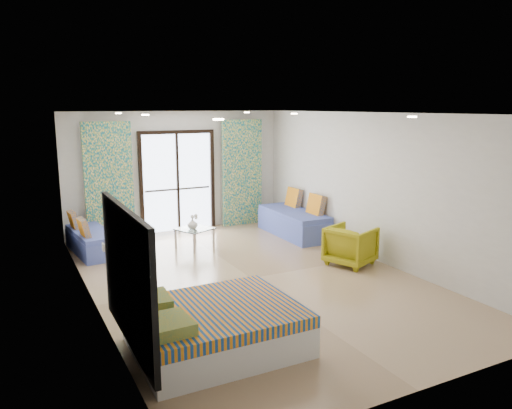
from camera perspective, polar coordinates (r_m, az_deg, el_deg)
name	(u,v)px	position (r m, az deg, el deg)	size (l,w,h in m)	color
floor	(251,278)	(8.37, -0.53, -8.43)	(5.00, 7.50, 0.01)	#917557
ceiling	(251,113)	(7.88, -0.57, 10.39)	(5.00, 7.50, 0.01)	silver
wall_back	(177,172)	(11.45, -9.02, 3.74)	(5.00, 0.01, 2.70)	silver
wall_front	(428,262)	(5.05, 19.05, -6.27)	(5.00, 0.01, 2.70)	silver
wall_left	(90,214)	(7.27, -18.45, -0.98)	(0.01, 7.50, 2.70)	silver
wall_right	(373,187)	(9.39, 13.22, 1.96)	(0.01, 7.50, 2.70)	silver
balcony_door	(178,176)	(11.44, -8.96, 3.27)	(1.76, 0.08, 2.28)	black
balcony_rail	(178,189)	(11.49, -8.93, 1.75)	(1.52, 0.03, 0.04)	#595451
curtain_left	(109,182)	(10.91, -16.46, 2.52)	(1.00, 0.10, 2.50)	silver
curtain_right	(242,173)	(11.87, -1.60, 3.65)	(1.00, 0.10, 2.50)	silver
downlight_a	(218,119)	(5.48, -4.32, 9.68)	(0.12, 0.12, 0.02)	#FFE0B2
downlight_b	(412,117)	(7.06, 17.41, 9.55)	(0.12, 0.12, 0.02)	#FFE0B2
downlight_c	(145,115)	(8.32, -12.53, 9.97)	(0.12, 0.12, 0.02)	#FFE0B2
downlight_d	(294,114)	(9.44, 4.39, 10.32)	(0.12, 0.12, 0.02)	#FFE0B2
downlight_e	(118,113)	(10.27, -15.45, 10.02)	(0.12, 0.12, 0.02)	#FFE0B2
downlight_f	(247,112)	(11.19, -1.06, 10.49)	(0.12, 0.12, 0.02)	#FFE0B2
headboard	(127,277)	(5.46, -14.52, -7.99)	(0.06, 2.10, 1.50)	black
switch_plate	(104,247)	(6.64, -17.03, -4.70)	(0.02, 0.10, 0.10)	silver
bed	(215,327)	(6.03, -4.71, -13.78)	(1.88, 1.53, 0.65)	silver
daybed_left	(91,241)	(10.20, -18.35, -3.94)	(0.79, 1.66, 0.79)	#495AAF
daybed_right	(294,222)	(11.04, 4.41, -1.96)	(0.79, 1.98, 0.97)	#495AAF
coffee_table	(194,230)	(10.07, -7.05, -2.96)	(0.81, 0.81, 0.71)	silver
vase	(192,224)	(10.00, -7.27, -2.20)	(0.20, 0.21, 0.20)	white
armchair	(351,244)	(9.13, 10.77, -4.41)	(0.75, 0.70, 0.77)	#9D9714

